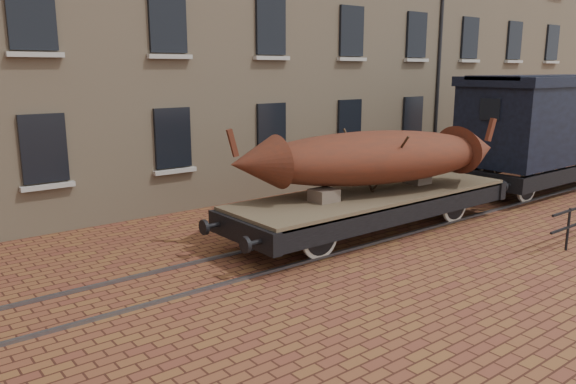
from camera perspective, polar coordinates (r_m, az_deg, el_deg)
ground at (r=14.28m, az=7.07°, el=-4.45°), size 90.00×90.00×0.00m
rail_track at (r=14.27m, az=7.08°, el=-4.34°), size 30.00×1.52×0.06m
flatcar_wagon at (r=14.44m, az=8.69°, el=-0.82°), size 9.04×2.45×1.36m
iron_boat at (r=14.19m, az=8.68°, el=3.52°), size 7.48×3.80×1.77m
goods_van at (r=20.96m, az=24.57°, el=6.74°), size 7.58×2.76×3.92m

